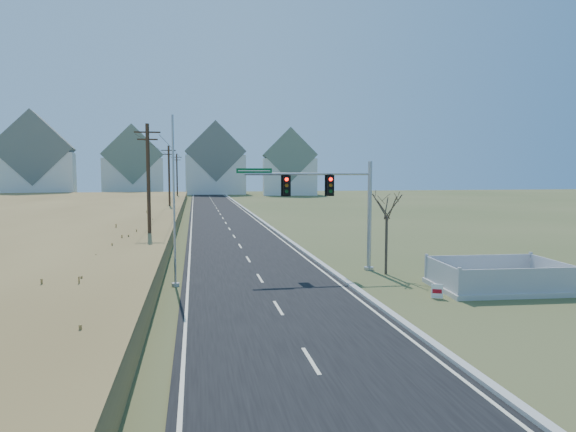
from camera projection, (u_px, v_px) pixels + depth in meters
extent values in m
plane|color=#424D25|center=(271.00, 298.00, 22.96)|extent=(260.00, 260.00, 0.00)
cube|color=black|center=(219.00, 212.00, 71.97)|extent=(8.00, 180.00, 0.06)
cube|color=#B2AFA8|center=(248.00, 211.00, 72.71)|extent=(0.30, 180.00, 0.18)
cube|color=#9C8246|center=(9.00, 216.00, 57.84)|extent=(38.00, 110.00, 1.30)
cylinder|color=#422D1E|center=(149.00, 188.00, 36.13)|extent=(0.26, 0.26, 9.00)
cube|color=#422D1E|center=(147.00, 132.00, 35.80)|extent=(1.80, 0.10, 0.10)
cube|color=#422D1E|center=(147.00, 139.00, 35.84)|extent=(1.40, 0.10, 0.10)
cylinder|color=#422D1E|center=(169.00, 181.00, 65.54)|extent=(0.26, 0.26, 9.00)
cube|color=#422D1E|center=(169.00, 150.00, 65.21)|extent=(1.80, 0.10, 0.10)
cube|color=#422D1E|center=(169.00, 154.00, 65.25)|extent=(1.40, 0.10, 0.10)
cylinder|color=#422D1E|center=(177.00, 178.00, 94.95)|extent=(0.26, 0.26, 9.00)
cube|color=#422D1E|center=(177.00, 157.00, 94.61)|extent=(1.80, 0.10, 0.10)
cube|color=#422D1E|center=(177.00, 160.00, 94.66)|extent=(1.40, 0.10, 0.10)
cube|color=silver|center=(36.00, 175.00, 113.80)|extent=(17.38, 13.12, 10.00)
cube|color=slate|center=(35.00, 148.00, 113.30)|extent=(17.69, 13.38, 16.29)
cube|color=silver|center=(134.00, 177.00, 125.25)|extent=(14.66, 10.95, 9.00)
cube|color=slate|center=(133.00, 155.00, 124.79)|extent=(14.93, 11.17, 14.26)
cube|color=silver|center=(215.00, 175.00, 132.69)|extent=(15.00, 10.00, 10.00)
cube|color=slate|center=(215.00, 152.00, 132.19)|extent=(15.27, 10.20, 15.27)
cube|color=silver|center=(289.00, 177.00, 128.10)|extent=(13.87, 10.31, 9.00)
cube|color=slate|center=(289.00, 155.00, 127.64)|extent=(14.12, 10.51, 13.24)
cylinder|color=#9EA0A5|center=(369.00, 268.00, 29.50)|extent=(0.53, 0.53, 0.18)
cylinder|color=#9EA0A5|center=(369.00, 216.00, 29.25)|extent=(0.23, 0.23, 6.22)
cylinder|color=#9EA0A5|center=(308.00, 174.00, 28.53)|extent=(7.11, 0.40, 0.14)
cube|color=black|center=(330.00, 185.00, 28.77)|extent=(0.35, 0.29, 1.05)
cube|color=black|center=(286.00, 185.00, 28.41)|extent=(0.35, 0.29, 1.05)
cube|color=#055723|center=(254.00, 171.00, 28.09)|extent=(1.96, 0.11, 0.27)
cube|color=#B7B5AD|center=(497.00, 287.00, 24.65)|extent=(6.19, 4.44, 0.23)
cube|color=#B5B5BA|center=(520.00, 281.00, 22.73)|extent=(5.64, 0.45, 1.13)
cube|color=#B5B5BA|center=(479.00, 266.00, 26.45)|extent=(5.64, 0.45, 1.13)
cube|color=#B5B5BA|center=(442.00, 274.00, 24.27)|extent=(0.32, 3.76, 1.13)
cube|color=#B5B5BA|center=(553.00, 272.00, 24.91)|extent=(0.32, 3.76, 1.13)
cube|color=white|center=(437.00, 291.00, 22.77)|extent=(0.48, 0.26, 0.63)
cube|color=#A40A17|center=(437.00, 291.00, 22.74)|extent=(0.38, 0.19, 0.18)
cylinder|color=#B7B5AD|center=(175.00, 285.00, 25.25)|extent=(0.38, 0.38, 0.17)
cylinder|color=#9EA0A5|center=(174.00, 202.00, 24.90)|extent=(0.10, 0.10, 8.35)
cylinder|color=#4C3F33|center=(386.00, 246.00, 28.11)|extent=(0.15, 0.15, 3.18)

